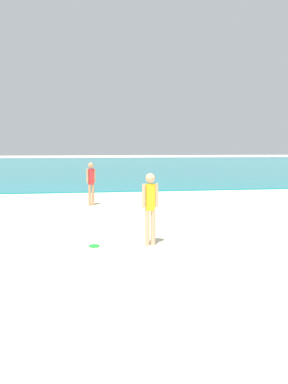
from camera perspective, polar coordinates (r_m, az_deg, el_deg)
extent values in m
cube|color=teal|center=(47.12, -6.75, 4.36)|extent=(160.00, 60.00, 0.06)
cylinder|color=#DDAD84|center=(7.81, 0.49, -5.66)|extent=(0.10, 0.10, 0.76)
cylinder|color=#DDAD84|center=(7.86, 1.42, -5.59)|extent=(0.10, 0.10, 0.76)
cube|color=yellow|center=(7.72, 0.97, -0.80)|extent=(0.19, 0.14, 0.57)
sphere|color=#DDAD84|center=(7.68, 0.97, 2.19)|extent=(0.21, 0.21, 0.21)
cylinder|color=#DDAD84|center=(7.67, -0.02, -0.61)|extent=(0.08, 0.08, 0.51)
cylinder|color=#DDAD84|center=(7.77, 1.94, -0.52)|extent=(0.08, 0.08, 0.51)
cylinder|color=green|center=(7.90, -7.76, -8.34)|extent=(0.22, 0.22, 0.03)
cylinder|color=tan|center=(13.33, -8.48, -0.48)|extent=(0.10, 0.10, 0.77)
cylinder|color=tan|center=(13.39, -7.96, -0.44)|extent=(0.10, 0.10, 0.77)
cube|color=red|center=(13.30, -8.27, 2.40)|extent=(0.21, 0.18, 0.57)
sphere|color=tan|center=(13.27, -8.30, 4.15)|extent=(0.21, 0.21, 0.21)
cylinder|color=tan|center=(13.23, -8.82, 2.51)|extent=(0.08, 0.08, 0.51)
cylinder|color=tan|center=(13.36, -7.73, 2.57)|extent=(0.08, 0.08, 0.51)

